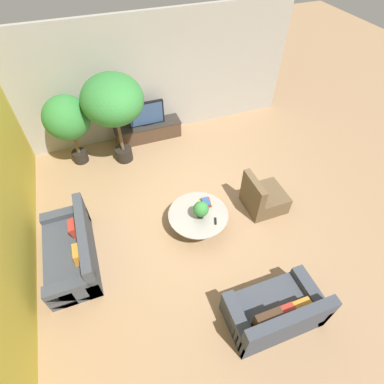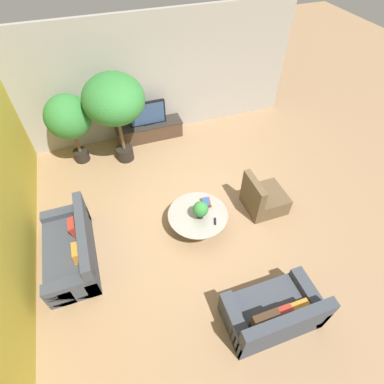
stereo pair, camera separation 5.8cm
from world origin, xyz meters
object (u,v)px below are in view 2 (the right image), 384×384
at_px(armchair_wicker, 263,199).
at_px(coffee_table, 198,218).
at_px(couch_near_entry, 273,313).
at_px(media_console, 149,130).
at_px(potted_plant_tabletop, 201,210).
at_px(potted_palm_corner, 114,101).
at_px(television, 147,114).
at_px(couch_by_wall, 72,250).
at_px(potted_palm_tall, 69,118).

bearing_deg(armchair_wicker, coffee_table, 90.90).
bearing_deg(coffee_table, couch_near_entry, -78.04).
distance_m(coffee_table, couch_near_entry, 2.22).
height_order(media_console, armchair_wicker, armchair_wicker).
xyz_separation_m(media_console, coffee_table, (0.21, -3.24, 0.04)).
bearing_deg(media_console, potted_plant_tabletop, -86.09).
bearing_deg(armchair_wicker, potted_palm_corner, 43.82).
distance_m(coffee_table, armchair_wicker, 1.47).
relative_size(television, couch_by_wall, 0.54).
relative_size(couch_near_entry, armchair_wicker, 1.70).
relative_size(television, potted_palm_corner, 0.43).
distance_m(television, potted_palm_tall, 1.91).
distance_m(media_console, armchair_wicker, 3.63).
height_order(television, potted_palm_tall, potted_palm_tall).
height_order(couch_by_wall, potted_plant_tabletop, couch_by_wall).
distance_m(potted_palm_corner, potted_plant_tabletop, 3.03).
bearing_deg(potted_palm_corner, armchair_wicker, -46.18).
xyz_separation_m(couch_near_entry, armchair_wicker, (1.01, 2.19, -0.02)).
bearing_deg(potted_palm_tall, media_console, 10.49).
distance_m(media_console, couch_near_entry, 5.46).
height_order(coffee_table, potted_palm_tall, potted_palm_tall).
height_order(couch_by_wall, potted_palm_tall, potted_palm_tall).
bearing_deg(television, coffee_table, -86.35).
bearing_deg(potted_palm_corner, potted_plant_tabletop, -69.25).
relative_size(potted_palm_corner, potted_plant_tabletop, 5.77).
height_order(potted_palm_tall, potted_palm_corner, potted_palm_corner).
xyz_separation_m(media_console, potted_palm_tall, (-1.83, -0.34, 0.98)).
bearing_deg(coffee_table, couch_by_wall, 178.96).
relative_size(television, coffee_table, 0.80).
bearing_deg(couch_by_wall, coffee_table, 88.96).
xyz_separation_m(coffee_table, potted_plant_tabletop, (0.02, -0.08, 0.33)).
relative_size(coffee_table, armchair_wicker, 1.38).
bearing_deg(couch_by_wall, armchair_wicker, 89.69).
relative_size(armchair_wicker, potted_plant_tabletop, 2.25).
height_order(television, couch_near_entry, television).
distance_m(coffee_table, couch_by_wall, 2.42).
relative_size(media_console, potted_palm_tall, 1.01).
bearing_deg(potted_plant_tabletop, coffee_table, 104.22).
bearing_deg(coffee_table, television, 93.65).
relative_size(media_console, armchair_wicker, 2.05).
height_order(television, couch_by_wall, television).
bearing_deg(couch_near_entry, television, -82.98).
xyz_separation_m(coffee_table, potted_palm_tall, (-2.03, 2.91, 0.94)).
distance_m(television, armchair_wicker, 3.66).
relative_size(couch_near_entry, potted_palm_tall, 0.84).
relative_size(coffee_table, couch_near_entry, 0.81).
height_order(television, potted_plant_tabletop, television).
bearing_deg(armchair_wicker, couch_by_wall, 89.69).
bearing_deg(coffee_table, potted_palm_corner, 110.95).
bearing_deg(couch_near_entry, media_console, -82.98).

